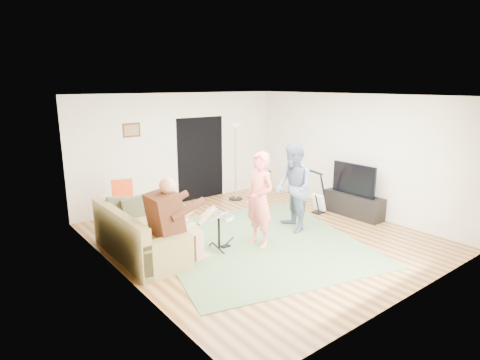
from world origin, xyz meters
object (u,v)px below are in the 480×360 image
guitar_spare (319,202)px  sofa (136,241)px  dining_chair (125,213)px  tv_cabinet (353,205)px  singer (260,200)px  torchiere_lamp (236,148)px  television (354,179)px  drum_kit (219,233)px  guitarist (293,188)px

guitar_spare → sofa: bearing=175.5°
sofa → dining_chair: size_ratio=2.07×
guitar_spare → tv_cabinet: bearing=-51.7°
singer → tv_cabinet: (2.79, -0.01, -0.62)m
singer → torchiere_lamp: torchiere_lamp is taller
singer → television: (2.74, -0.01, -0.02)m
tv_cabinet → television: 0.60m
singer → television: 2.74m
sofa → guitar_spare: guitar_spare is taller
torchiere_lamp → dining_chair: 3.29m
singer → torchiere_lamp: (1.49, 2.66, 0.46)m
drum_kit → tv_cabinet: 3.51m
guitarist → guitar_spare: (1.28, 0.41, -0.63)m
dining_chair → guitar_spare: bearing=-11.8°
dining_chair → sofa: bearing=-94.0°
tv_cabinet → guitar_spare: bearing=128.3°
tv_cabinet → television: bearing=-180.0°
sofa → guitar_spare: bearing=-4.5°
dining_chair → guitarist: bearing=-26.9°
sofa → guitar_spare: (4.32, -0.34, -0.03)m
television → dining_chair: bearing=152.4°
sofa → dining_chair: (0.37, 1.35, 0.08)m
singer → tv_cabinet: bearing=88.5°
sofa → television: size_ratio=1.95×
guitarist → guitar_spare: size_ratio=1.99×
sofa → torchiere_lamp: bearing=26.5°
singer → guitar_spare: size_ratio=1.96×
guitar_spare → torchiere_lamp: torchiere_lamp is taller
dining_chair → tv_cabinet: (4.43, -2.29, -0.12)m
guitar_spare → dining_chair: bearing=156.9°
singer → dining_chair: size_ratio=1.71×
sofa → drum_kit: size_ratio=2.98×
guitarist → tv_cabinet: bearing=104.9°
singer → torchiere_lamp: size_ratio=0.90×
guitar_spare → dining_chair: dining_chair is taller
singer → dining_chair: singer is taller
guitarist → sofa: bearing=-82.9°
drum_kit → tv_cabinet: size_ratio=0.51×
drum_kit → television: bearing=-4.7°
guitarist → television: guitarist is taller
sofa → drum_kit: sofa is taller
television → sofa: bearing=168.8°
drum_kit → singer: size_ratio=0.41×
dining_chair → television: television is taller
drum_kit → tv_cabinet: bearing=-4.7°
guitarist → tv_cabinet: guitarist is taller
guitarist → dining_chair: 3.44m
sofa → guitarist: size_ratio=1.19×
torchiere_lamp → dining_chair: bearing=-173.0°
guitarist → dining_chair: size_ratio=1.74×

